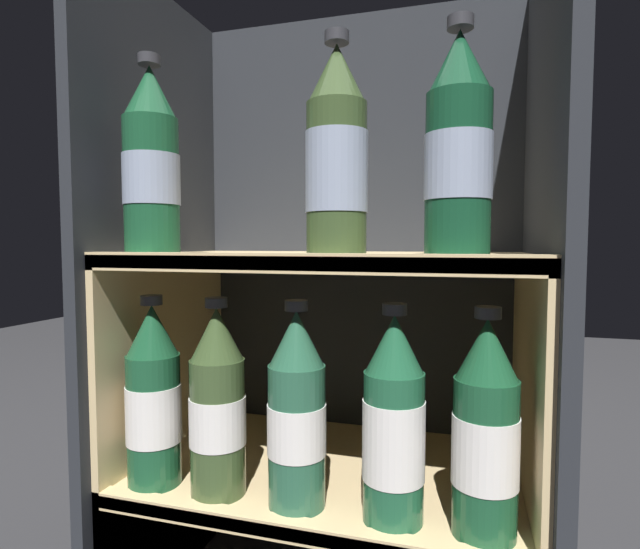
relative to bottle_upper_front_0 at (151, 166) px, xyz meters
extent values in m
cube|color=#23262B|center=(0.23, 0.33, -0.20)|extent=(0.64, 0.02, 1.04)
cube|color=#23262B|center=(-0.08, 0.13, -0.20)|extent=(0.02, 0.41, 1.04)
cube|color=#23262B|center=(0.54, 0.13, -0.20)|extent=(0.02, 0.41, 1.04)
cube|color=#DBBC84|center=(0.23, 0.13, -0.48)|extent=(0.60, 0.37, 0.02)
cube|color=#DBBC84|center=(0.23, -0.04, -0.48)|extent=(0.60, 0.02, 0.03)
cube|color=#DBBC84|center=(-0.06, 0.13, -0.61)|extent=(0.01, 0.37, 0.24)
cube|color=#DBBC84|center=(0.23, 0.13, -0.14)|extent=(0.60, 0.37, 0.02)
cube|color=#DBBC84|center=(0.23, -0.04, -0.14)|extent=(0.60, 0.02, 0.03)
cube|color=#DBBC84|center=(-0.06, 0.13, -0.43)|extent=(0.01, 0.37, 0.58)
cube|color=#DBBC84|center=(0.53, 0.13, -0.43)|extent=(0.01, 0.37, 0.58)
cylinder|color=#194C2D|center=(0.00, 0.00, -0.03)|extent=(0.08, 0.08, 0.19)
cylinder|color=#8C99B2|center=(0.00, 0.00, -0.02)|extent=(0.08, 0.08, 0.07)
cone|color=#194C2D|center=(0.00, 0.00, 0.10)|extent=(0.07, 0.07, 0.07)
cylinder|color=#333338|center=(0.00, 0.00, 0.15)|extent=(0.03, 0.03, 0.01)
cylinder|color=#384C28|center=(0.28, 0.00, -0.03)|extent=(0.08, 0.08, 0.19)
cylinder|color=#8C99B2|center=(0.28, 0.00, -0.02)|extent=(0.08, 0.08, 0.10)
cone|color=#384C28|center=(0.28, 0.00, 0.10)|extent=(0.07, 0.07, 0.07)
cylinder|color=#333338|center=(0.28, 0.00, 0.15)|extent=(0.03, 0.03, 0.01)
cylinder|color=#144228|center=(0.43, 0.00, -0.03)|extent=(0.08, 0.08, 0.19)
cylinder|color=#8C99B2|center=(0.43, 0.00, -0.02)|extent=(0.08, 0.08, 0.08)
cone|color=#144228|center=(0.43, 0.00, 0.10)|extent=(0.07, 0.07, 0.07)
cylinder|color=#333338|center=(0.43, 0.00, 0.15)|extent=(0.03, 0.03, 0.01)
cylinder|color=#194C2D|center=(0.00, 0.00, -0.37)|extent=(0.08, 0.08, 0.19)
cylinder|color=white|center=(0.00, 0.00, -0.36)|extent=(0.08, 0.08, 0.08)
cone|color=#194C2D|center=(0.00, 0.00, -0.24)|extent=(0.07, 0.07, 0.07)
cylinder|color=#333338|center=(0.00, 0.00, -0.19)|extent=(0.03, 0.03, 0.01)
cylinder|color=#384C28|center=(0.10, 0.00, -0.37)|extent=(0.08, 0.08, 0.19)
cylinder|color=white|center=(0.10, 0.00, -0.36)|extent=(0.08, 0.08, 0.07)
cone|color=#384C28|center=(0.10, 0.00, -0.24)|extent=(0.07, 0.07, 0.07)
cylinder|color=#333338|center=(0.10, 0.00, -0.19)|extent=(0.03, 0.03, 0.01)
cylinder|color=#285B42|center=(0.22, 0.00, -0.37)|extent=(0.08, 0.08, 0.19)
cylinder|color=white|center=(0.22, 0.00, -0.36)|extent=(0.08, 0.08, 0.07)
cone|color=#285B42|center=(0.22, 0.00, -0.24)|extent=(0.07, 0.07, 0.07)
cylinder|color=#333338|center=(0.22, 0.00, -0.19)|extent=(0.03, 0.03, 0.01)
cylinder|color=#1E5638|center=(0.35, 0.00, -0.37)|extent=(0.08, 0.08, 0.19)
cylinder|color=white|center=(0.35, 0.00, -0.36)|extent=(0.08, 0.08, 0.10)
cone|color=#1E5638|center=(0.35, 0.00, -0.24)|extent=(0.07, 0.07, 0.07)
cylinder|color=#333338|center=(0.35, 0.00, -0.19)|extent=(0.03, 0.03, 0.01)
cylinder|color=#194C2D|center=(0.46, 0.00, -0.37)|extent=(0.08, 0.08, 0.19)
cylinder|color=white|center=(0.46, 0.00, -0.36)|extent=(0.08, 0.08, 0.09)
cone|color=#194C2D|center=(0.46, 0.00, -0.24)|extent=(0.07, 0.07, 0.07)
cylinder|color=#333338|center=(0.46, 0.00, -0.19)|extent=(0.03, 0.03, 0.01)
camera|label=1|loc=(0.44, -0.63, -0.11)|focal=28.00mm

